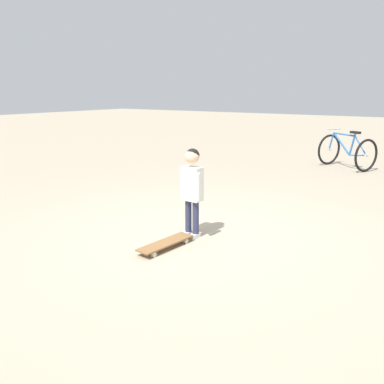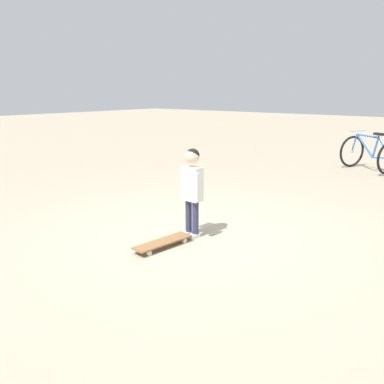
% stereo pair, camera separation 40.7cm
% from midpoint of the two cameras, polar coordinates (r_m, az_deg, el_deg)
% --- Properties ---
extents(ground_plane, '(50.00, 50.00, 0.00)m').
position_cam_midpoint_polar(ground_plane, '(4.93, 3.52, -6.04)').
color(ground_plane, tan).
extents(child_person, '(0.36, 0.24, 1.06)m').
position_cam_midpoint_polar(child_person, '(4.67, 2.49, 1.24)').
color(child_person, '#2D3351').
rests_on(child_person, ground).
extents(skateboard, '(0.27, 0.75, 0.07)m').
position_cam_midpoint_polar(skateboard, '(4.51, -1.56, -7.19)').
color(skateboard, olive).
rests_on(skateboard, ground).
extents(bicycle_near, '(1.28, 1.12, 0.85)m').
position_cam_midpoint_polar(bicycle_near, '(9.61, 25.05, 4.96)').
color(bicycle_near, black).
rests_on(bicycle_near, ground).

